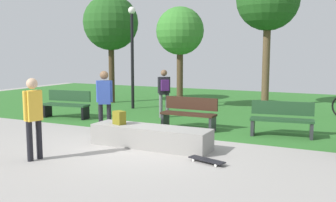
% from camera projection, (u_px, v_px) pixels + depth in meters
% --- Properties ---
extents(ground_plane, '(28.00, 28.00, 0.00)m').
position_uv_depth(ground_plane, '(131.00, 147.00, 9.05)').
color(ground_plane, '#9E9993').
extents(grass_lawn, '(26.60, 12.50, 0.01)m').
position_uv_depth(grass_lawn, '(229.00, 105.00, 15.96)').
color(grass_lawn, '#2D6B28').
rests_on(grass_lawn, ground_plane).
extents(concrete_ledge, '(2.88, 0.75, 0.49)m').
position_uv_depth(concrete_ledge, '(151.00, 137.00, 9.01)').
color(concrete_ledge, gray).
rests_on(concrete_ledge, ground_plane).
extents(backpack_on_ledge, '(0.33, 0.28, 0.32)m').
position_uv_depth(backpack_on_ledge, '(119.00, 118.00, 9.23)').
color(backpack_on_ledge, olive).
rests_on(backpack_on_ledge, concrete_ledge).
extents(skater_performing_trick, '(0.26, 0.42, 1.69)m').
position_uv_depth(skater_performing_trick, '(33.00, 113.00, 7.84)').
color(skater_performing_trick, black).
rests_on(skater_performing_trick, ground_plane).
extents(skater_watching, '(0.38, 0.34, 1.71)m').
position_uv_depth(skater_watching, '(105.00, 98.00, 10.25)').
color(skater_watching, black).
rests_on(skater_watching, ground_plane).
extents(skateboard_by_ledge, '(0.82, 0.43, 0.08)m').
position_uv_depth(skateboard_by_ledge, '(207.00, 160.00, 7.72)').
color(skateboard_by_ledge, black).
rests_on(skateboard_by_ledge, ground_plane).
extents(park_bench_far_left, '(1.61, 0.50, 0.91)m').
position_uv_depth(park_bench_far_left, '(189.00, 113.00, 11.05)').
color(park_bench_far_left, '#331E14').
rests_on(park_bench_far_left, ground_plane).
extents(park_bench_by_oak, '(1.64, 0.66, 0.91)m').
position_uv_depth(park_bench_by_oak, '(67.00, 104.00, 12.96)').
color(park_bench_by_oak, '#1E4223').
rests_on(park_bench_by_oak, ground_plane).
extents(park_bench_center_lawn, '(1.65, 0.68, 0.91)m').
position_uv_depth(park_bench_center_lawn, '(282.00, 118.00, 10.11)').
color(park_bench_center_lawn, '#1E4223').
rests_on(park_bench_center_lawn, ground_plane).
extents(tree_leaning_ash, '(2.35, 2.35, 4.62)m').
position_uv_depth(tree_leaning_ash, '(111.00, 23.00, 16.49)').
color(tree_leaning_ash, '#42301E').
rests_on(tree_leaning_ash, grass_lawn).
extents(tree_tall_oak, '(1.84, 1.84, 3.92)m').
position_uv_depth(tree_tall_oak, '(180.00, 32.00, 14.82)').
color(tree_tall_oak, '#4C3823').
rests_on(tree_tall_oak, grass_lawn).
extents(tree_broad_elm, '(2.48, 2.48, 5.52)m').
position_uv_depth(tree_broad_elm, '(268.00, 0.00, 15.15)').
color(tree_broad_elm, brown).
rests_on(tree_broad_elm, grass_lawn).
extents(lamp_post, '(0.28, 0.28, 3.91)m').
position_uv_depth(lamp_post, '(132.00, 47.00, 14.86)').
color(lamp_post, black).
rests_on(lamp_post, ground_plane).
extents(pedestrian_with_backpack, '(0.44, 0.45, 1.62)m').
position_uv_depth(pedestrian_with_backpack, '(164.00, 89.00, 12.93)').
color(pedestrian_with_backpack, slate).
rests_on(pedestrian_with_backpack, ground_plane).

